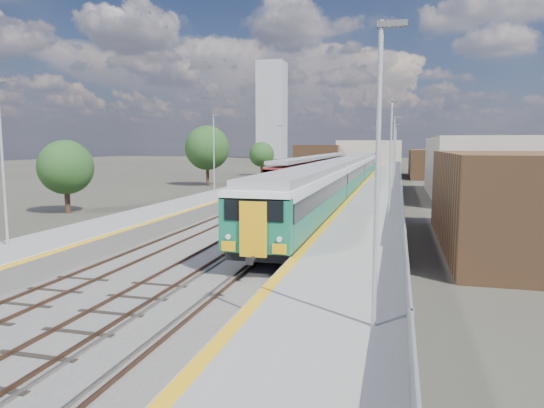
% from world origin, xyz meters
% --- Properties ---
extents(ground, '(320.00, 320.00, 0.00)m').
position_xyz_m(ground, '(0.00, 50.00, 0.00)').
color(ground, '#47443A').
rests_on(ground, ground).
extents(ballast_bed, '(10.50, 155.00, 0.06)m').
position_xyz_m(ballast_bed, '(-2.25, 52.50, 0.03)').
color(ballast_bed, '#565451').
rests_on(ballast_bed, ground).
extents(tracks, '(8.96, 160.00, 0.17)m').
position_xyz_m(tracks, '(-1.65, 54.18, 0.11)').
color(tracks, '#4C3323').
rests_on(tracks, ground).
extents(platform_right, '(4.70, 155.00, 8.52)m').
position_xyz_m(platform_right, '(5.28, 52.49, 0.54)').
color(platform_right, slate).
rests_on(platform_right, ground).
extents(platform_left, '(4.30, 155.00, 8.52)m').
position_xyz_m(platform_left, '(-9.05, 52.49, 0.52)').
color(platform_left, slate).
rests_on(platform_left, ground).
extents(buildings, '(72.00, 185.50, 40.00)m').
position_xyz_m(buildings, '(-18.12, 138.60, 10.70)').
color(buildings, brown).
rests_on(buildings, ground).
extents(green_train, '(3.11, 86.45, 3.42)m').
position_xyz_m(green_train, '(1.50, 51.62, 2.41)').
color(green_train, black).
rests_on(green_train, ground).
extents(red_train, '(2.94, 59.67, 3.72)m').
position_xyz_m(red_train, '(-5.50, 69.70, 2.20)').
color(red_train, black).
rests_on(red_train, ground).
extents(tree_a, '(4.43, 4.43, 6.01)m').
position_xyz_m(tree_a, '(-19.19, 23.94, 3.78)').
color(tree_a, '#382619').
rests_on(tree_a, ground).
extents(tree_b, '(6.06, 6.06, 8.22)m').
position_xyz_m(tree_b, '(-18.32, 52.25, 5.18)').
color(tree_b, '#382619').
rests_on(tree_b, ground).
extents(tree_c, '(4.54, 4.54, 6.15)m').
position_xyz_m(tree_c, '(-17.04, 75.14, 3.87)').
color(tree_c, '#382619').
rests_on(tree_c, ground).
extents(tree_d, '(5.24, 5.24, 7.10)m').
position_xyz_m(tree_d, '(20.96, 65.99, 4.47)').
color(tree_d, '#382619').
rests_on(tree_d, ground).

